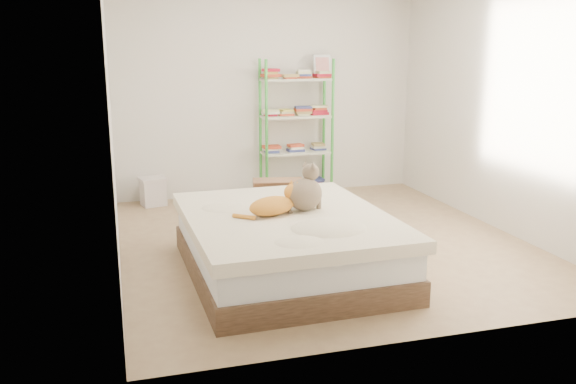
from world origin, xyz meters
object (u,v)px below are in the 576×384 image
object	(u,v)px
orange_cat	(272,204)
grey_cat	(305,187)
cardboard_box	(279,198)
shelf_unit	(297,128)
white_bin	(153,191)
bed	(286,244)

from	to	relation	value
orange_cat	grey_cat	size ratio (longest dim) A/B	1.23
orange_cat	cardboard_box	xyz separation A→B (m)	(0.52, 1.72, -0.41)
shelf_unit	white_bin	size ratio (longest dim) A/B	5.01
orange_cat	grey_cat	bearing A→B (deg)	-5.69
grey_cat	shelf_unit	bearing A→B (deg)	-43.49
orange_cat	white_bin	size ratio (longest dim) A/B	1.40
grey_cat	shelf_unit	world-z (taller)	shelf_unit
grey_cat	white_bin	bearing A→B (deg)	-4.43
cardboard_box	white_bin	size ratio (longest dim) A/B	1.82
white_bin	shelf_unit	bearing A→B (deg)	0.99
bed	shelf_unit	world-z (taller)	shelf_unit
orange_cat	white_bin	distance (m)	2.72
orange_cat	grey_cat	distance (m)	0.33
cardboard_box	white_bin	xyz separation A→B (m)	(-1.31, 0.84, -0.03)
bed	orange_cat	world-z (taller)	orange_cat
orange_cat	white_bin	world-z (taller)	orange_cat
orange_cat	shelf_unit	bearing A→B (deg)	49.75
shelf_unit	bed	bearing A→B (deg)	-108.55
white_bin	grey_cat	bearing A→B (deg)	-66.23
bed	white_bin	size ratio (longest dim) A/B	5.88
grey_cat	white_bin	xyz separation A→B (m)	(-1.10, 2.49, -0.54)
grey_cat	shelf_unit	size ratio (longest dim) A/B	0.23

